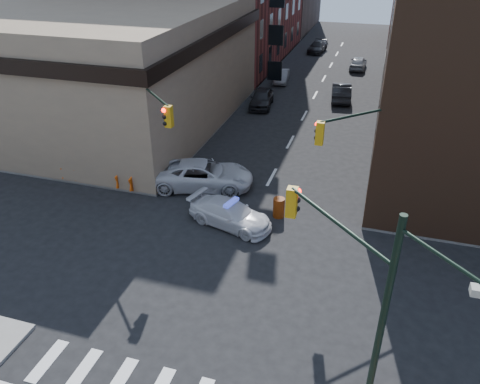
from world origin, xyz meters
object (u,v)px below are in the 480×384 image
Objects in this scene: parked_car_wnear at (262,98)px; pedestrian_a at (151,177)px; pedestrian_b at (86,155)px; parked_car_wfar at (281,76)px; pickup at (203,175)px; police_car at (230,214)px; barricade_nw_a at (127,181)px; parked_car_enear at (341,92)px; barrel_road at (279,208)px; barrel_bank at (213,183)px.

parked_car_wnear is 17.42m from pedestrian_a.
pedestrian_b is at bearing 171.64° from pedestrian_a.
parked_car_wfar is at bearing 81.13° from pedestrian_b.
parked_car_wnear is 2.69× the size of pedestrian_a.
pedestrian_a is at bearing 104.60° from pickup.
parked_car_wnear reaches higher than police_car.
barricade_nw_a is at bearing -159.94° from pedestrian_a.
barricade_nw_a is at bearing -104.47° from parked_car_wfar.
pickup is 20.70m from parked_car_enear.
pedestrian_a is (-9.00, -21.21, 0.19)m from parked_car_enear.
parked_car_wfar reaches higher than barricade_nw_a.
pickup is 1.59× the size of parked_car_wfar.
police_car is 1.03× the size of parked_car_wnear.
parked_car_wnear is at bearing 91.07° from pedestrian_a.
pedestrian_b is at bearing 87.18° from police_car.
barrel_road is (7.97, -0.50, -0.43)m from pedestrian_a.
barrel_bank is at bearing 158.85° from barrel_road.
police_car reaches higher than parked_car_wfar.
pedestrian_b reaches higher than pickup.
barrel_bank is at bearing 28.78° from pedestrian_a.
barrel_bank is (9.04, -0.48, -0.46)m from pedestrian_b.
parked_car_enear reaches higher than barrel_road.
pickup reaches higher than parked_car_enear.
barrel_road is 4.84m from barrel_bank.
parked_car_wnear is 4.66× the size of barrel_bank.
pedestrian_a reaches higher than pickup.
pedestrian_b reaches higher than barrel_bank.
police_car is at bearing 75.29° from parked_car_enear.
pedestrian_b reaches higher than barricade_nw_a.
parked_car_wnear is 0.93× the size of parked_car_enear.
parked_car_wnear reaches higher than barrel_road.
parked_car_wnear is at bearing 107.51° from barrel_road.
pedestrian_a reaches higher than pedestrian_b.
pedestrian_b is (-5.58, 1.73, -0.05)m from pedestrian_a.
parked_car_wfar reaches higher than barrel_road.
parked_car_wfar is 2.39× the size of pedestrian_b.
barricade_nw_a is at bearing 98.98° from pickup.
police_car is 2.92× the size of pedestrian_b.
parked_car_enear is 5.00× the size of barrel_bank.
parked_car_wfar is 2.26× the size of pedestrian_a.
barrel_bank is (1.06, -24.15, -0.14)m from parked_car_wfar.
parked_car_wnear is (-0.39, 15.78, -0.07)m from pickup.
parked_car_wfar is 3.40× the size of barrel_road.
parked_car_wfar is 3.92× the size of barrel_bank.
parked_car_wnear is at bearing 93.89° from barrel_bank.
parked_car_wnear reaches higher than parked_car_wfar.
barrel_bank is (0.70, -0.23, -0.36)m from pickup.
pedestrian_a is at bearing -160.09° from barrel_bank.
barrel_road is (5.60, -17.75, -0.21)m from parked_car_wnear.
parked_car_wfar is at bearing -38.88° from parked_car_enear.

